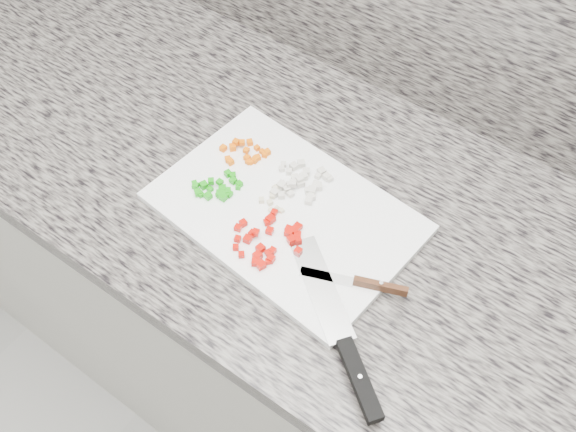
{
  "coord_description": "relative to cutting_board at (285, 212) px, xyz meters",
  "views": [
    {
      "loc": [
        0.25,
        0.88,
        1.74
      ],
      "look_at": [
        -0.1,
        1.36,
        0.93
      ],
      "focal_mm": 40.0,
      "sensor_mm": 36.0,
      "label": 1
    }
  ],
  "objects": [
    {
      "name": "garlic_pile",
      "position": [
        -0.03,
        0.0,
        0.01
      ],
      "size": [
        0.05,
        0.05,
        0.01
      ],
      "color": "beige",
      "rests_on": "cutting_board"
    },
    {
      "name": "onion_pile",
      "position": [
        -0.01,
        0.06,
        0.01
      ],
      "size": [
        0.09,
        0.1,
        0.02
      ],
      "color": "beige",
      "rests_on": "cutting_board"
    },
    {
      "name": "paring_knife",
      "position": [
        0.18,
        -0.05,
        0.01
      ],
      "size": [
        0.16,
        0.07,
        0.02
      ],
      "rotation": [
        0.0,
        0.0,
        0.37
      ],
      "color": "#B9BBC0",
      "rests_on": "cutting_board"
    },
    {
      "name": "countertop",
      "position": [
        0.12,
        0.06,
        -0.03
      ],
      "size": [
        3.96,
        0.64,
        0.04
      ],
      "primitive_type": "cube",
      "color": "slate",
      "rests_on": "cabinet"
    },
    {
      "name": "cutting_board",
      "position": [
        0.0,
        0.0,
        0.0
      ],
      "size": [
        0.44,
        0.31,
        0.01
      ],
      "primitive_type": "cube",
      "rotation": [
        0.0,
        0.0,
        -0.1
      ],
      "color": "white",
      "rests_on": "countertop"
    },
    {
      "name": "red_pepper_pile",
      "position": [
        0.02,
        -0.07,
        0.01
      ],
      "size": [
        0.11,
        0.11,
        0.02
      ],
      "color": "#BB0A02",
      "rests_on": "cutting_board"
    },
    {
      "name": "green_pepper_pile",
      "position": [
        -0.11,
        -0.03,
        0.01
      ],
      "size": [
        0.07,
        0.08,
        0.02
      ],
      "color": "#13970D",
      "rests_on": "cutting_board"
    },
    {
      "name": "cabinet",
      "position": [
        0.12,
        0.06,
        -0.48
      ],
      "size": [
        3.92,
        0.62,
        0.86
      ],
      "primitive_type": "cube",
      "color": "silver",
      "rests_on": "ground"
    },
    {
      "name": "carrot_pile",
      "position": [
        -0.13,
        0.05,
        0.01
      ],
      "size": [
        0.08,
        0.07,
        0.02
      ],
      "color": "#E56004",
      "rests_on": "cutting_board"
    },
    {
      "name": "chef_knife",
      "position": [
        0.21,
        -0.15,
        0.01
      ],
      "size": [
        0.26,
        0.2,
        0.02
      ],
      "rotation": [
        0.0,
        0.0,
        -0.64
      ],
      "color": "#B9BBC0",
      "rests_on": "cutting_board"
    }
  ]
}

